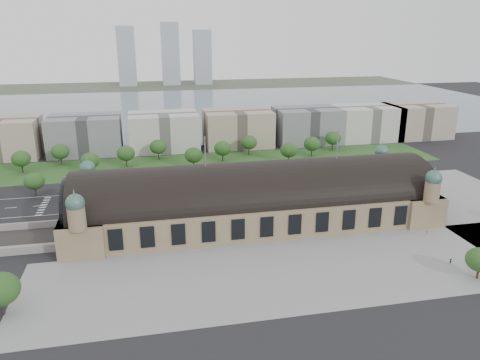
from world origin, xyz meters
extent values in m
plane|color=black|center=(0.00, 0.00, 0.00)|extent=(900.00, 900.00, 0.00)
cube|color=#8B7A56|center=(0.00, 0.00, 6.00)|extent=(150.00, 40.00, 12.00)
cube|color=#8B7A56|center=(-67.00, 0.00, 6.00)|extent=(16.00, 43.00, 12.00)
cube|color=#8B7A56|center=(67.00, 0.00, 6.00)|extent=(16.00, 43.00, 12.00)
cylinder|color=black|center=(0.00, 0.00, 12.00)|extent=(144.00, 37.60, 37.60)
cylinder|color=black|center=(-73.00, 0.00, 14.00)|extent=(1.20, 32.00, 32.00)
cylinder|color=black|center=(73.00, 0.00, 14.00)|extent=(1.20, 32.00, 32.00)
cylinder|color=#8B7A56|center=(-67.00, 21.00, 16.00)|extent=(6.00, 6.00, 8.00)
sphere|color=#40675B|center=(-67.00, 21.00, 21.50)|extent=(6.40, 6.40, 6.40)
cone|color=#40675B|center=(-67.00, 21.00, 25.50)|extent=(1.00, 1.00, 2.50)
cylinder|color=#8B7A56|center=(67.00, 21.00, 16.00)|extent=(6.00, 6.00, 8.00)
sphere|color=#40675B|center=(67.00, 21.00, 21.50)|extent=(6.40, 6.40, 6.40)
cone|color=#40675B|center=(67.00, 21.00, 25.50)|extent=(1.00, 1.00, 2.50)
cylinder|color=#8B7A56|center=(-67.00, -21.00, 16.00)|extent=(6.00, 6.00, 8.00)
sphere|color=#40675B|center=(-67.00, -21.00, 21.50)|extent=(6.40, 6.40, 6.40)
cone|color=#40675B|center=(-67.00, -21.00, 25.50)|extent=(1.00, 1.00, 2.50)
cylinder|color=#8B7A56|center=(67.00, -21.00, 16.00)|extent=(6.00, 6.00, 8.00)
sphere|color=#40675B|center=(67.00, -21.00, 21.50)|extent=(6.40, 6.40, 6.40)
cone|color=#40675B|center=(67.00, -21.00, 25.50)|extent=(1.00, 1.00, 2.50)
cylinder|color=#59595B|center=(-20.00, 0.00, 31.50)|extent=(0.50, 0.50, 12.00)
cylinder|color=#59595B|center=(35.00, 0.00, 31.50)|extent=(0.50, 0.50, 12.00)
cube|color=gray|center=(10.00, -44.00, 0.00)|extent=(190.00, 48.00, 0.12)
cube|color=gray|center=(103.00, 0.00, 0.00)|extent=(56.00, 100.00, 0.12)
cube|color=black|center=(-20.00, 38.00, 0.00)|extent=(260.00, 26.00, 0.10)
cube|color=#2D5220|center=(-15.00, 93.00, 0.00)|extent=(300.00, 45.00, 0.10)
cube|color=orange|center=(-55.00, 62.00, 4.70)|extent=(14.00, 9.00, 0.70)
cube|color=#59595B|center=(-53.00, 68.00, 1.60)|extent=(7.00, 5.00, 3.20)
cylinder|color=#59595B|center=(-60.50, 65.20, 2.20)|extent=(0.50, 0.50, 4.40)
cylinder|color=#59595B|center=(-49.50, 65.20, 2.20)|extent=(0.50, 0.50, 4.40)
cylinder|color=#59595B|center=(-60.50, 58.80, 2.20)|extent=(0.50, 0.50, 4.40)
cylinder|color=#59595B|center=(-49.50, 58.80, 2.20)|extent=(0.50, 0.50, 4.40)
cube|color=slate|center=(0.00, 298.00, 0.00)|extent=(700.00, 320.00, 0.08)
cube|color=#44513D|center=(0.00, 498.00, 0.00)|extent=(700.00, 120.00, 0.14)
cube|color=#9EA8B2|center=(-60.00, 508.00, 40.00)|extent=(24.00, 24.00, 80.00)
cube|color=#9EA8B2|center=(0.00, 508.00, 42.50)|extent=(24.00, 24.00, 85.00)
cube|color=#9EA8B2|center=(45.00, 508.00, 37.50)|extent=(24.00, 24.00, 75.00)
cube|color=tan|center=(-130.00, 133.00, 12.00)|extent=(45.00, 32.00, 24.00)
cube|color=slate|center=(-80.00, 133.00, 12.00)|extent=(45.00, 32.00, 24.00)
cube|color=#BBBAB2|center=(-30.00, 133.00, 12.00)|extent=(45.00, 32.00, 24.00)
cube|color=tan|center=(20.00, 133.00, 12.00)|extent=(45.00, 32.00, 24.00)
cube|color=slate|center=(70.00, 133.00, 12.00)|extent=(45.00, 32.00, 24.00)
cube|color=#BBBAB2|center=(115.00, 133.00, 12.00)|extent=(45.00, 32.00, 24.00)
cube|color=tan|center=(155.00, 133.00, 12.00)|extent=(45.00, 32.00, 24.00)
cylinder|color=#2D2116|center=(-96.00, 53.00, 2.16)|extent=(0.70, 0.70, 4.32)
ellipsoid|color=#1E4117|center=(-96.00, 53.00, 7.44)|extent=(9.60, 9.60, 8.16)
cylinder|color=#2D2116|center=(-72.00, 53.00, 2.16)|extent=(0.70, 0.70, 4.32)
ellipsoid|color=#1E4117|center=(-72.00, 53.00, 7.44)|extent=(9.60, 9.60, 8.16)
cylinder|color=#2D2116|center=(-48.00, 53.00, 2.16)|extent=(0.70, 0.70, 4.32)
ellipsoid|color=#1E4117|center=(-48.00, 53.00, 7.44)|extent=(9.60, 9.60, 8.16)
cylinder|color=#2D2116|center=(-24.00, 53.00, 2.16)|extent=(0.70, 0.70, 4.32)
ellipsoid|color=#1E4117|center=(-24.00, 53.00, 7.44)|extent=(9.60, 9.60, 8.16)
cylinder|color=#2D2116|center=(0.00, 53.00, 2.16)|extent=(0.70, 0.70, 4.32)
ellipsoid|color=#1E4117|center=(0.00, 53.00, 7.44)|extent=(9.60, 9.60, 8.16)
cylinder|color=#2D2116|center=(24.00, 53.00, 2.16)|extent=(0.70, 0.70, 4.32)
ellipsoid|color=#1E4117|center=(24.00, 53.00, 7.44)|extent=(9.60, 9.60, 8.16)
cylinder|color=#2D2116|center=(48.00, 53.00, 2.16)|extent=(0.70, 0.70, 4.32)
ellipsoid|color=#1E4117|center=(48.00, 53.00, 7.44)|extent=(9.60, 9.60, 8.16)
cylinder|color=#2D2116|center=(72.00, 53.00, 2.16)|extent=(0.70, 0.70, 4.32)
ellipsoid|color=#1E4117|center=(72.00, 53.00, 7.44)|extent=(9.60, 9.60, 8.16)
cylinder|color=#2D2116|center=(96.00, 53.00, 2.16)|extent=(0.70, 0.70, 4.32)
ellipsoid|color=#1E4117|center=(96.00, 53.00, 7.44)|extent=(9.60, 9.60, 8.16)
cylinder|color=#2D2116|center=(-111.00, 95.00, 2.34)|extent=(0.70, 0.70, 4.68)
ellipsoid|color=#1E4117|center=(-111.00, 95.00, 8.06)|extent=(10.40, 10.40, 8.84)
cylinder|color=#2D2116|center=(-92.00, 107.00, 2.34)|extent=(0.70, 0.70, 4.68)
ellipsoid|color=#1E4117|center=(-92.00, 107.00, 8.06)|extent=(10.40, 10.40, 8.84)
cylinder|color=#2D2116|center=(-73.00, 83.00, 2.34)|extent=(0.70, 0.70, 4.68)
ellipsoid|color=#1E4117|center=(-73.00, 83.00, 8.06)|extent=(10.40, 10.40, 8.84)
cylinder|color=#2D2116|center=(-54.00, 95.00, 2.34)|extent=(0.70, 0.70, 4.68)
ellipsoid|color=#1E4117|center=(-54.00, 95.00, 8.06)|extent=(10.40, 10.40, 8.84)
cylinder|color=#2D2116|center=(-35.00, 107.00, 2.34)|extent=(0.70, 0.70, 4.68)
ellipsoid|color=#1E4117|center=(-35.00, 107.00, 8.06)|extent=(10.40, 10.40, 8.84)
cylinder|color=#2D2116|center=(-16.00, 83.00, 2.34)|extent=(0.70, 0.70, 4.68)
ellipsoid|color=#1E4117|center=(-16.00, 83.00, 8.06)|extent=(10.40, 10.40, 8.84)
cylinder|color=#2D2116|center=(3.00, 95.00, 2.34)|extent=(0.70, 0.70, 4.68)
ellipsoid|color=#1E4117|center=(3.00, 95.00, 8.06)|extent=(10.40, 10.40, 8.84)
cylinder|color=#2D2116|center=(22.00, 107.00, 2.34)|extent=(0.70, 0.70, 4.68)
ellipsoid|color=#1E4117|center=(22.00, 107.00, 8.06)|extent=(10.40, 10.40, 8.84)
cylinder|color=#2D2116|center=(41.00, 83.00, 2.34)|extent=(0.70, 0.70, 4.68)
ellipsoid|color=#1E4117|center=(41.00, 83.00, 8.06)|extent=(10.40, 10.40, 8.84)
cylinder|color=#2D2116|center=(60.00, 95.00, 2.34)|extent=(0.70, 0.70, 4.68)
ellipsoid|color=#1E4117|center=(60.00, 95.00, 8.06)|extent=(10.40, 10.40, 8.84)
cylinder|color=#2D2116|center=(79.00, 107.00, 2.34)|extent=(0.70, 0.70, 4.68)
ellipsoid|color=#1E4117|center=(79.00, 107.00, 8.06)|extent=(10.40, 10.40, 8.84)
cylinder|color=#2D2116|center=(-85.00, -50.00, 2.34)|extent=(0.70, 0.70, 4.68)
ellipsoid|color=#1E4117|center=(-85.00, -50.00, 8.06)|extent=(11.00, 11.00, 9.35)
cylinder|color=#2D2116|center=(60.00, -60.00, 1.98)|extent=(0.70, 0.70, 3.96)
ellipsoid|color=#1E4117|center=(60.00, -60.00, 6.82)|extent=(9.00, 9.00, 7.65)
imported|color=#97999F|center=(-77.13, 37.26, 0.63)|extent=(3.98, 1.78, 1.27)
imported|color=maroon|center=(-25.47, 41.27, 0.80)|extent=(5.74, 2.85, 1.60)
imported|color=navy|center=(-11.34, 34.62, 0.69)|extent=(4.21, 2.05, 1.38)
imported|color=slate|center=(34.42, 41.53, 0.79)|extent=(4.95, 2.22, 1.58)
imported|color=black|center=(-64.57, 25.00, 0.82)|extent=(5.13, 4.15, 1.64)
imported|color=maroon|center=(-68.40, 24.16, 0.69)|extent=(5.47, 4.15, 1.38)
imported|color=#1A1C49|center=(-65.58, 25.00, 0.81)|extent=(5.81, 5.27, 1.63)
imported|color=#505157|center=(-47.33, 22.75, 0.79)|extent=(5.02, 3.72, 1.59)
imported|color=silver|center=(-36.23, 25.00, 0.75)|extent=(4.78, 3.49, 1.50)
imported|color=gray|center=(-21.58, 25.00, 0.79)|extent=(6.07, 5.63, 1.58)
imported|color=black|center=(-28.79, 25.00, 0.64)|extent=(4.80, 3.42, 1.29)
imported|color=#BE3D1E|center=(-12.15, 31.70, 1.71)|extent=(12.34, 3.12, 3.42)
imported|color=silver|center=(25.13, 29.07, 1.75)|extent=(12.78, 3.88, 3.51)
imported|color=beige|center=(31.61, 30.87, 1.60)|extent=(11.60, 3.10, 3.21)
imported|color=gray|center=(63.22, -26.48, 0.83)|extent=(0.89, 0.61, 1.67)
imported|color=gray|center=(57.62, -49.44, 0.98)|extent=(1.38, 1.06, 1.96)
camera|label=1|loc=(-42.71, -175.67, 77.53)|focal=35.00mm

